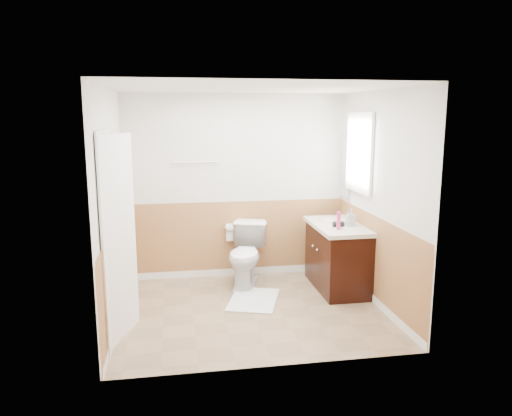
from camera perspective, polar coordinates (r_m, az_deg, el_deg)
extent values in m
plane|color=#8C7051|center=(5.78, -0.58, -11.78)|extent=(3.00, 3.00, 0.00)
plane|color=white|center=(5.34, -0.63, 13.83)|extent=(3.00, 3.00, 0.00)
plane|color=silver|center=(6.69, -2.35, 2.48)|extent=(3.00, 0.00, 3.00)
plane|color=silver|center=(4.17, 2.21, -2.64)|extent=(3.00, 0.00, 3.00)
plane|color=silver|center=(5.40, -16.54, 0.02)|extent=(0.00, 3.00, 3.00)
plane|color=silver|center=(5.84, 14.09, 0.94)|extent=(0.00, 3.00, 3.00)
plane|color=#B57748|center=(6.83, -2.29, -3.77)|extent=(3.00, 0.00, 3.00)
plane|color=#B57748|center=(4.41, 2.10, -12.11)|extent=(3.00, 0.00, 3.00)
plane|color=#B57748|center=(5.58, -16.00, -7.57)|extent=(0.00, 2.60, 2.60)
plane|color=#B57748|center=(6.01, 13.66, -6.13)|extent=(0.00, 2.60, 2.60)
imported|color=white|center=(6.47, -1.15, -5.48)|extent=(0.68, 0.89, 0.81)
cube|color=white|center=(6.04, -0.29, -10.63)|extent=(0.77, 0.93, 0.02)
cube|color=black|center=(6.42, 9.44, -5.78)|extent=(0.55, 1.10, 0.80)
sphere|color=silver|center=(6.20, 7.15, -4.88)|extent=(0.03, 0.03, 0.03)
sphere|color=silver|center=(6.39, 6.63, -4.41)|extent=(0.03, 0.03, 0.03)
cube|color=beige|center=(6.31, 9.47, -2.09)|extent=(0.60, 1.15, 0.05)
cylinder|color=white|center=(6.45, 9.13, -1.49)|extent=(0.36, 0.36, 0.02)
cylinder|color=white|center=(6.50, 10.65, -0.91)|extent=(0.02, 0.02, 0.14)
cylinder|color=#C63373|center=(5.99, 9.58, -1.46)|extent=(0.05, 0.05, 0.22)
imported|color=#9CA6B0|center=(6.24, 10.92, -1.07)|extent=(0.10, 0.10, 0.21)
cylinder|color=black|center=(6.16, 9.55, -1.84)|extent=(0.14, 0.07, 0.07)
cylinder|color=black|center=(6.18, 9.20, -2.07)|extent=(0.03, 0.03, 0.07)
cube|color=silver|center=(6.81, 10.32, 5.00)|extent=(0.02, 0.35, 0.90)
cube|color=white|center=(6.31, 11.91, 6.32)|extent=(0.04, 0.80, 1.00)
cube|color=white|center=(6.32, 12.05, 6.32)|extent=(0.01, 0.70, 0.90)
cube|color=white|center=(5.00, -15.85, -3.49)|extent=(0.29, 0.78, 2.04)
cube|color=white|center=(5.00, -16.72, -3.40)|extent=(0.02, 0.92, 2.10)
sphere|color=silver|center=(5.32, -14.80, -3.34)|extent=(0.06, 0.06, 0.06)
cylinder|color=silver|center=(6.55, -7.11, 5.31)|extent=(0.62, 0.02, 0.02)
cylinder|color=silver|center=(6.71, -3.08, -2.28)|extent=(0.14, 0.02, 0.02)
cylinder|color=white|center=(6.71, -3.08, -2.28)|extent=(0.10, 0.11, 0.11)
cube|color=white|center=(6.74, -3.07, -3.19)|extent=(0.10, 0.01, 0.16)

